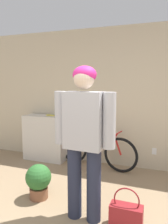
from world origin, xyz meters
name	(u,v)px	position (x,y,z in m)	size (l,w,h in m)	color
wall_back	(126,98)	(0.00, 2.84, 1.30)	(8.00, 0.07, 2.60)	beige
side_shelf	(45,138)	(-1.59, 2.60, 0.46)	(0.87, 0.37, 0.92)	beige
person	(84,133)	(-0.14, 1.02, 1.03)	(0.71, 0.26, 1.77)	#23283D
bicycle	(96,149)	(-0.49, 2.57, 0.34)	(1.62, 0.46, 0.70)	black
banana	(52,115)	(-1.42, 2.60, 0.93)	(0.28, 0.08, 0.03)	#EAD64C
handbag	(126,215)	(0.35, 1.02, 0.14)	(0.36, 0.16, 0.46)	maroon
potted_plant	(39,180)	(-0.89, 1.22, 0.26)	(0.35, 0.35, 0.48)	brown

